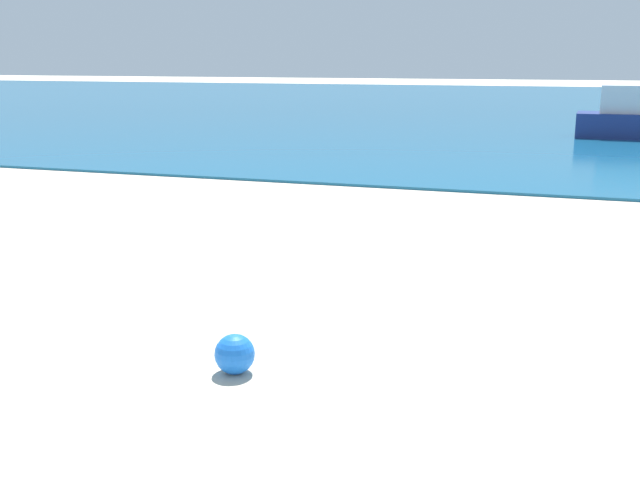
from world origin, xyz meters
name	(u,v)px	position (x,y,z in m)	size (l,w,h in m)	color
water	(534,105)	(0.00, 45.46, 0.03)	(160.00, 60.00, 0.06)	#14567F
beach_ball	(235,354)	(-0.71, 5.82, 0.18)	(0.35, 0.35, 0.35)	blue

